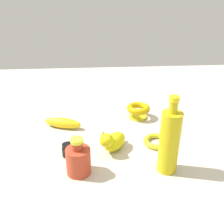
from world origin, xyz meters
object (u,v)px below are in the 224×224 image
cat_figurine (112,141)px  banana (63,123)px  bangle (157,141)px  bowl (138,110)px  nail_polish_jar (68,150)px  bottle_tall (169,141)px  bottle_short (78,160)px

cat_figurine → banana: bearing=136.3°
bangle → banana: bearing=157.2°
banana → bowl: (0.34, 0.07, 0.02)m
nail_polish_jar → bottle_tall: size_ratio=0.18×
bottle_short → bottle_tall: 0.29m
banana → nail_polish_jar: size_ratio=3.50×
bangle → nail_polish_jar: 0.34m
bowl → cat_figurine: 0.29m
bottle_tall → bowl: bearing=94.2°
bowl → bottle_tall: bottle_tall is taller
banana → bottle_short: (0.08, -0.30, 0.03)m
nail_polish_jar → bangle: bearing=8.5°
banana → bangle: size_ratio=1.56×
banana → cat_figurine: bearing=-25.2°
cat_figurine → bottle_tall: size_ratio=0.47×
bottle_short → nail_polish_jar: size_ratio=2.69×
banana → bottle_tall: (0.37, -0.31, 0.09)m
bangle → bottle_short: bearing=-153.4°
cat_figurine → bottle_tall: 0.22m
cat_figurine → nail_polish_jar: 0.16m
cat_figurine → nail_polish_jar: (-0.16, -0.02, -0.02)m
bowl → cat_figurine: (-0.14, -0.26, -0.00)m
bangle → cat_figurine: bearing=-170.1°
bangle → bottle_tall: size_ratio=0.41×
banana → nail_polish_jar: 0.21m
banana → bottle_short: 0.32m
cat_figurine → bottle_tall: bottle_tall is taller
bottle_short → bangle: bottle_short is taller
banana → cat_figurine: size_ratio=1.36×
nail_polish_jar → bottle_short: bearing=-66.1°
bangle → bottle_tall: bearing=-92.7°
cat_figurine → bangle: bearing=9.9°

